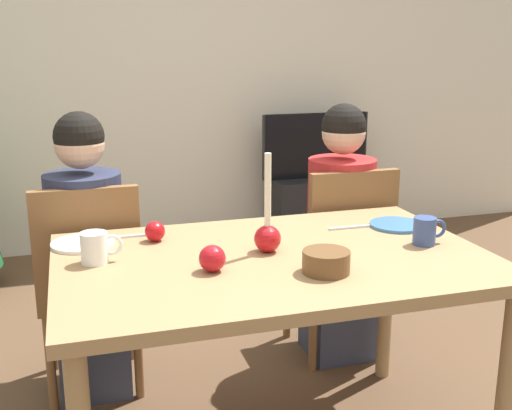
{
  "coord_description": "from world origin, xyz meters",
  "views": [
    {
      "loc": [
        -0.62,
        -1.84,
        1.42
      ],
      "look_at": [
        0.0,
        0.2,
        0.87
      ],
      "focal_mm": 43.99,
      "sensor_mm": 36.0,
      "label": 1
    }
  ],
  "objects_px": {
    "plate_left": "(83,243)",
    "tv_stand": "(314,209)",
    "dining_table": "(274,279)",
    "tv": "(315,146)",
    "plate_right": "(397,225)",
    "apple_near_candle": "(212,258)",
    "person_left_child": "(88,261)",
    "mug_right": "(426,231)",
    "mug_left": "(95,248)",
    "person_right_child": "(340,238)",
    "chair_left": "(89,278)",
    "candle_centerpiece": "(268,232)",
    "apple_by_left_plate": "(155,231)",
    "chair_right": "(342,252)",
    "bowl_walnuts": "(326,262)"
  },
  "relations": [
    {
      "from": "person_right_child",
      "to": "mug_left",
      "type": "xyz_separation_m",
      "value": [
        -1.09,
        -0.55,
        0.23
      ]
    },
    {
      "from": "person_left_child",
      "to": "chair_right",
      "type": "bearing_deg",
      "value": -1.68
    },
    {
      "from": "candle_centerpiece",
      "to": "apple_by_left_plate",
      "type": "relative_size",
      "value": 4.68
    },
    {
      "from": "mug_left",
      "to": "plate_left",
      "type": "bearing_deg",
      "value": 99.98
    },
    {
      "from": "person_right_child",
      "to": "candle_centerpiece",
      "type": "height_order",
      "value": "person_right_child"
    },
    {
      "from": "bowl_walnuts",
      "to": "tv",
      "type": "bearing_deg",
      "value": 68.56
    },
    {
      "from": "bowl_walnuts",
      "to": "mug_left",
      "type": "bearing_deg",
      "value": 156.35
    },
    {
      "from": "candle_centerpiece",
      "to": "mug_right",
      "type": "bearing_deg",
      "value": -8.65
    },
    {
      "from": "chair_left",
      "to": "apple_near_candle",
      "type": "xyz_separation_m",
      "value": [
        0.35,
        -0.7,
        0.28
      ]
    },
    {
      "from": "plate_left",
      "to": "apple_by_left_plate",
      "type": "height_order",
      "value": "apple_by_left_plate"
    },
    {
      "from": "apple_near_candle",
      "to": "mug_right",
      "type": "bearing_deg",
      "value": 3.46
    },
    {
      "from": "tv_stand",
      "to": "tv",
      "type": "relative_size",
      "value": 0.81
    },
    {
      "from": "chair_right",
      "to": "mug_right",
      "type": "bearing_deg",
      "value": -89.66
    },
    {
      "from": "chair_right",
      "to": "bowl_walnuts",
      "type": "relative_size",
      "value": 6.22
    },
    {
      "from": "dining_table",
      "to": "tv",
      "type": "height_order",
      "value": "tv"
    },
    {
      "from": "plate_left",
      "to": "bowl_walnuts",
      "type": "bearing_deg",
      "value": -35.03
    },
    {
      "from": "person_left_child",
      "to": "apple_by_left_plate",
      "type": "xyz_separation_m",
      "value": [
        0.23,
        -0.38,
        0.22
      ]
    },
    {
      "from": "plate_right",
      "to": "mug_right",
      "type": "xyz_separation_m",
      "value": [
        -0.02,
        -0.22,
        0.04
      ]
    },
    {
      "from": "dining_table",
      "to": "apple_near_candle",
      "type": "distance_m",
      "value": 0.27
    },
    {
      "from": "chair_left",
      "to": "person_left_child",
      "type": "height_order",
      "value": "person_left_child"
    },
    {
      "from": "plate_left",
      "to": "bowl_walnuts",
      "type": "xyz_separation_m",
      "value": [
        0.69,
        -0.49,
        0.03
      ]
    },
    {
      "from": "tv",
      "to": "plate_right",
      "type": "bearing_deg",
      "value": -104.02
    },
    {
      "from": "apple_near_candle",
      "to": "plate_right",
      "type": "bearing_deg",
      "value": 19.02
    },
    {
      "from": "dining_table",
      "to": "tv",
      "type": "distance_m",
      "value": 2.54
    },
    {
      "from": "person_left_child",
      "to": "apple_near_candle",
      "type": "distance_m",
      "value": 0.84
    },
    {
      "from": "person_left_child",
      "to": "tv_stand",
      "type": "height_order",
      "value": "person_left_child"
    },
    {
      "from": "dining_table",
      "to": "chair_right",
      "type": "distance_m",
      "value": 0.82
    },
    {
      "from": "person_left_child",
      "to": "mug_left",
      "type": "relative_size",
      "value": 8.99
    },
    {
      "from": "bowl_walnuts",
      "to": "apple_near_candle",
      "type": "xyz_separation_m",
      "value": [
        -0.33,
        0.11,
        0.01
      ]
    },
    {
      "from": "candle_centerpiece",
      "to": "plate_left",
      "type": "xyz_separation_m",
      "value": [
        -0.58,
        0.25,
        -0.06
      ]
    },
    {
      "from": "mug_right",
      "to": "chair_right",
      "type": "bearing_deg",
      "value": 90.34
    },
    {
      "from": "candle_centerpiece",
      "to": "apple_by_left_plate",
      "type": "xyz_separation_m",
      "value": [
        -0.34,
        0.22,
        -0.03
      ]
    },
    {
      "from": "chair_left",
      "to": "tv_stand",
      "type": "height_order",
      "value": "chair_left"
    },
    {
      "from": "tv_stand",
      "to": "apple_near_candle",
      "type": "xyz_separation_m",
      "value": [
        -1.31,
        -2.39,
        0.55
      ]
    },
    {
      "from": "person_left_child",
      "to": "plate_right",
      "type": "distance_m",
      "value": 1.23
    },
    {
      "from": "mug_right",
      "to": "mug_left",
      "type": "bearing_deg",
      "value": 172.97
    },
    {
      "from": "person_right_child",
      "to": "mug_left",
      "type": "bearing_deg",
      "value": -153.3
    },
    {
      "from": "tv",
      "to": "apple_near_candle",
      "type": "relative_size",
      "value": 9.58
    },
    {
      "from": "tv_stand",
      "to": "bowl_walnuts",
      "type": "bearing_deg",
      "value": -111.44
    },
    {
      "from": "tv",
      "to": "person_right_child",
      "type": "bearing_deg",
      "value": -108.35
    },
    {
      "from": "apple_by_left_plate",
      "to": "plate_left",
      "type": "bearing_deg",
      "value": 173.71
    },
    {
      "from": "mug_left",
      "to": "mug_right",
      "type": "bearing_deg",
      "value": -7.03
    },
    {
      "from": "plate_right",
      "to": "apple_near_candle",
      "type": "bearing_deg",
      "value": -160.98
    },
    {
      "from": "mug_left",
      "to": "mug_right",
      "type": "height_order",
      "value": "mug_left"
    },
    {
      "from": "tv_stand",
      "to": "apple_near_candle",
      "type": "bearing_deg",
      "value": -118.68
    },
    {
      "from": "plate_left",
      "to": "tv_stand",
      "type": "bearing_deg",
      "value": 50.2
    },
    {
      "from": "person_left_child",
      "to": "bowl_walnuts",
      "type": "height_order",
      "value": "person_left_child"
    },
    {
      "from": "tv",
      "to": "mug_left",
      "type": "relative_size",
      "value": 6.06
    },
    {
      "from": "person_left_child",
      "to": "plate_left",
      "type": "relative_size",
      "value": 5.46
    },
    {
      "from": "chair_left",
      "to": "tv",
      "type": "xyz_separation_m",
      "value": [
        1.66,
        1.69,
        0.2
      ]
    }
  ]
}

